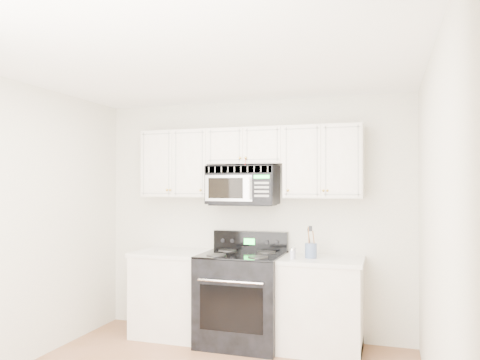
% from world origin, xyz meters
% --- Properties ---
extents(room, '(3.51, 3.51, 2.61)m').
position_xyz_m(room, '(0.00, 0.00, 1.30)').
color(room, '#92654D').
rests_on(room, ground).
extents(base_cabinet_left, '(0.86, 0.65, 0.92)m').
position_xyz_m(base_cabinet_left, '(-0.80, 1.44, 0.43)').
color(base_cabinet_left, white).
rests_on(base_cabinet_left, ground).
extents(base_cabinet_right, '(0.86, 0.65, 0.92)m').
position_xyz_m(base_cabinet_right, '(0.80, 1.44, 0.43)').
color(base_cabinet_right, white).
rests_on(base_cabinet_right, ground).
extents(range, '(0.84, 0.76, 1.14)m').
position_xyz_m(range, '(-0.01, 1.40, 0.48)').
color(range, black).
rests_on(range, ground).
extents(upper_cabinets, '(2.44, 0.37, 0.75)m').
position_xyz_m(upper_cabinets, '(0.00, 1.58, 1.93)').
color(upper_cabinets, white).
rests_on(upper_cabinets, ground).
extents(microwave, '(0.75, 0.42, 0.41)m').
position_xyz_m(microwave, '(-0.05, 1.56, 1.66)').
color(microwave, black).
rests_on(microwave, ground).
extents(utensil_crock, '(0.12, 0.12, 0.32)m').
position_xyz_m(utensil_crock, '(0.71, 1.42, 1.00)').
color(utensil_crock, '#4A5D87').
rests_on(utensil_crock, base_cabinet_right).
extents(shaker_salt, '(0.05, 0.05, 0.11)m').
position_xyz_m(shaker_salt, '(0.55, 1.27, 0.97)').
color(shaker_salt, silver).
rests_on(shaker_salt, base_cabinet_right).
extents(shaker_pepper, '(0.05, 0.05, 0.11)m').
position_xyz_m(shaker_pepper, '(0.55, 1.35, 0.97)').
color(shaker_pepper, silver).
rests_on(shaker_pepper, base_cabinet_right).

